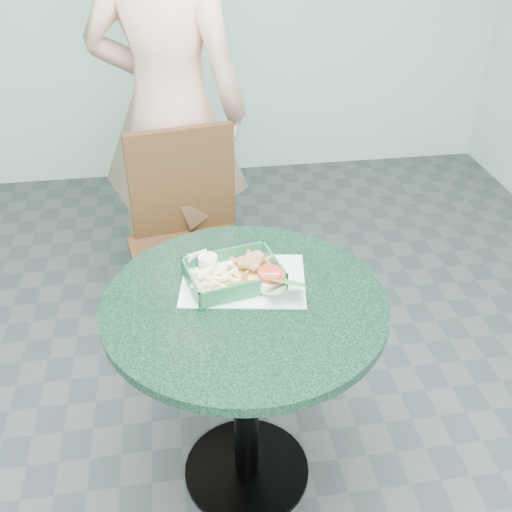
{
  "coord_description": "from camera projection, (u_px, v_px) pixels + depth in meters",
  "views": [
    {
      "loc": [
        -0.17,
        -1.34,
        1.81
      ],
      "look_at": [
        0.05,
        0.1,
        0.85
      ],
      "focal_mm": 42.0,
      "sensor_mm": 36.0,
      "label": 1
    }
  ],
  "objects": [
    {
      "name": "floor",
      "position": [
        247.0,
        471.0,
        2.13
      ],
      "size": [
        4.0,
        5.0,
        0.02
      ],
      "primitive_type": "cube",
      "color": "#303335",
      "rests_on": "ground"
    },
    {
      "name": "fries_pile",
      "position": [
        215.0,
        279.0,
        1.75
      ],
      "size": [
        0.13,
        0.14,
        0.05
      ],
      "primitive_type": null,
      "rotation": [
        0.0,
        0.0,
        -0.12
      ],
      "color": "#FFEB9B",
      "rests_on": "food_basket"
    },
    {
      "name": "dining_chair",
      "position": [
        186.0,
        229.0,
        2.49
      ],
      "size": [
        0.45,
        0.45,
        0.93
      ],
      "rotation": [
        0.0,
        0.0,
        0.17
      ],
      "color": "#472411",
      "rests_on": "floor"
    },
    {
      "name": "cafe_table",
      "position": [
        245.0,
        349.0,
        1.81
      ],
      "size": [
        0.82,
        0.82,
        0.75
      ],
      "color": "black",
      "rests_on": "floor"
    },
    {
      "name": "garnish_cup",
      "position": [
        271.0,
        290.0,
        1.7
      ],
      "size": [
        0.13,
        0.12,
        0.05
      ],
      "rotation": [
        0.0,
        0.0,
        0.25
      ],
      "color": "silver",
      "rests_on": "food_basket"
    },
    {
      "name": "food_basket",
      "position": [
        234.0,
        282.0,
        1.77
      ],
      "size": [
        0.27,
        0.19,
        0.05
      ],
      "rotation": [
        0.0,
        0.0,
        0.21
      ],
      "color": "#1C5933",
      "rests_on": "placemat"
    },
    {
      "name": "placemat",
      "position": [
        243.0,
        285.0,
        1.79
      ],
      "size": [
        0.4,
        0.33,
        0.0
      ],
      "primitive_type": "cube",
      "rotation": [
        0.0,
        0.0,
        -0.16
      ],
      "color": "silver",
      "rests_on": "cafe_table"
    },
    {
      "name": "diner_person",
      "position": [
        165.0,
        62.0,
        2.41
      ],
      "size": [
        0.95,
        0.76,
        2.27
      ],
      "primitive_type": "imported",
      "rotation": [
        0.0,
        0.0,
        2.85
      ],
      "color": "tan",
      "rests_on": "floor"
    },
    {
      "name": "crab_sandwich",
      "position": [
        251.0,
        272.0,
        1.76
      ],
      "size": [
        0.12,
        0.12,
        0.07
      ],
      "rotation": [
        0.0,
        0.0,
        0.24
      ],
      "color": "gold",
      "rests_on": "food_basket"
    },
    {
      "name": "sauce_ramekin",
      "position": [
        212.0,
        263.0,
        1.8
      ],
      "size": [
        0.06,
        0.06,
        0.03
      ],
      "rotation": [
        0.0,
        0.0,
        -0.29
      ],
      "color": "silver",
      "rests_on": "food_basket"
    }
  ]
}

